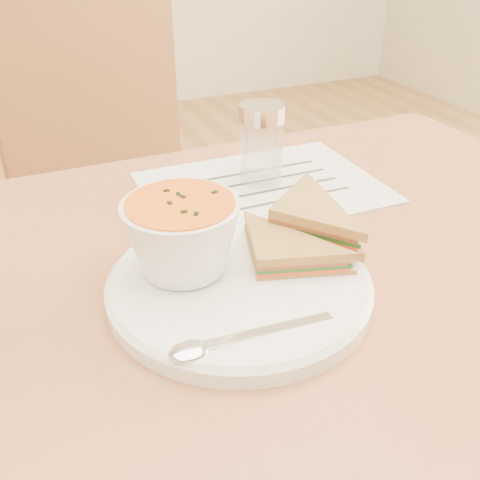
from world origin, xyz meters
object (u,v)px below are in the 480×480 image
dining_table (269,457)px  condiment_shaker (261,145)px  soup_bowl (182,240)px  chair_far (150,233)px  plate (239,285)px

dining_table → condiment_shaker: bearing=69.8°
condiment_shaker → soup_bowl: bearing=-133.3°
chair_far → plate: chair_far is taller
soup_bowl → dining_table: bearing=7.3°
plate → condiment_shaker: 0.28m
chair_far → plate: 0.66m
dining_table → plate: size_ratio=3.60×
plate → chair_far: bearing=85.2°
chair_far → plate: bearing=68.4°
dining_table → condiment_shaker: (0.07, 0.18, 0.43)m
chair_far → soup_bowl: chair_far is taller
dining_table → chair_far: size_ratio=1.03×
dining_table → soup_bowl: bearing=-172.7°
plate → condiment_shaker: size_ratio=2.36×
plate → soup_bowl: 0.08m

